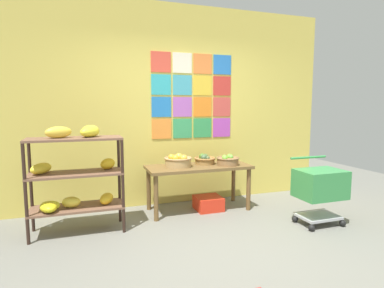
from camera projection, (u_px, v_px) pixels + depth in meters
name	position (u px, v px, depth m)	size (l,w,h in m)	color
ground	(229.00, 253.00, 3.19)	(9.62, 9.62, 0.00)	slate
back_wall_with_art	(177.00, 106.00, 4.74)	(4.84, 0.07, 2.93)	#D8C253
banana_shelf_unit	(75.00, 172.00, 3.65)	(1.04, 0.47, 1.25)	#2F1F17
display_table	(199.00, 171.00, 4.46)	(1.45, 0.60, 0.64)	brown
fruit_basket_right	(178.00, 161.00, 4.35)	(0.38, 0.38, 0.19)	tan
fruit_basket_back_left	(205.00, 159.00, 4.56)	(0.31, 0.31, 0.15)	olive
fruit_basket_back_right	(228.00, 160.00, 4.48)	(0.32, 0.32, 0.15)	olive
produce_crate_under_table	(208.00, 203.00, 4.52)	(0.36, 0.35, 0.19)	red
shopping_cart	(320.00, 186.00, 3.91)	(0.56, 0.45, 0.82)	black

